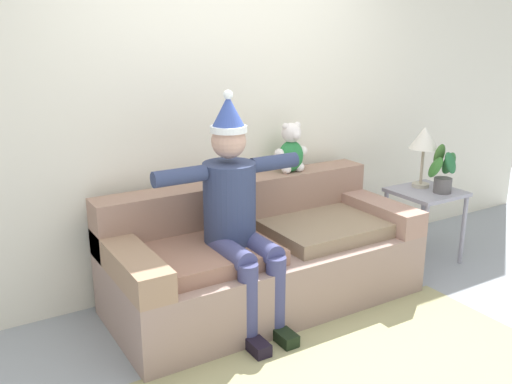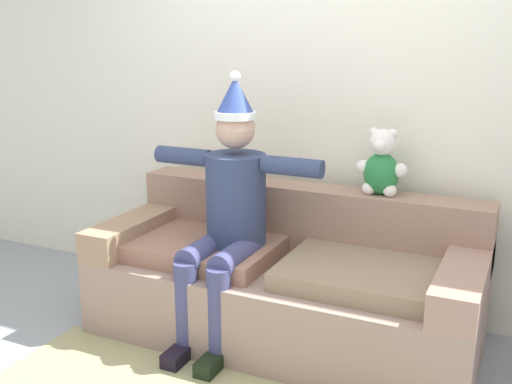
% 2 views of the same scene
% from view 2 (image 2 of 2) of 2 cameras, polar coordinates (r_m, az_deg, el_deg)
% --- Properties ---
extents(back_wall, '(7.00, 0.10, 2.70)m').
position_cam_2_polar(back_wall, '(3.79, 6.31, 9.22)').
color(back_wall, silver).
rests_on(back_wall, ground_plane).
extents(couch, '(2.16, 0.94, 0.82)m').
position_cam_2_polar(couch, '(3.54, 2.90, -8.33)').
color(couch, gray).
rests_on(couch, ground_plane).
extents(person_seated, '(1.02, 0.77, 1.51)m').
position_cam_2_polar(person_seated, '(3.36, -2.63, -1.57)').
color(person_seated, navy).
rests_on(person_seated, ground_plane).
extents(teddy_bear, '(0.29, 0.17, 0.38)m').
position_cam_2_polar(teddy_bear, '(3.48, 11.72, 2.50)').
color(teddy_bear, '#287C3E').
rests_on(teddy_bear, couch).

